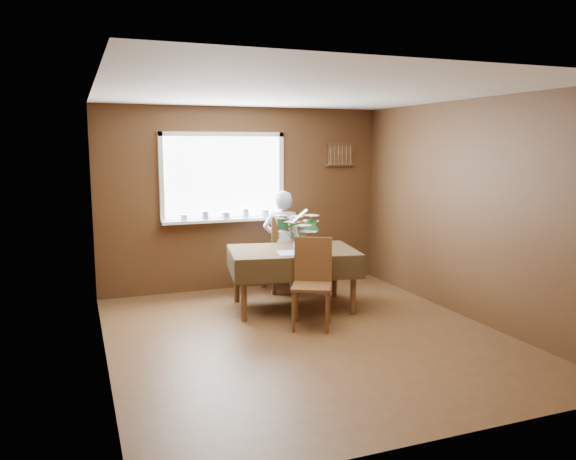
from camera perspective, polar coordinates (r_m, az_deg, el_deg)
name	(u,v)px	position (r m, az deg, el deg)	size (l,w,h in m)	color
floor	(307,336)	(5.99, 1.91, -10.73)	(4.50, 4.50, 0.00)	#50331B
ceiling	(308,92)	(5.68, 2.04, 13.83)	(4.50, 4.50, 0.00)	white
wall_back	(244,199)	(7.81, -4.47, 3.19)	(4.00, 4.00, 0.00)	brown
wall_front	(443,260)	(3.76, 15.45, -2.94)	(4.00, 4.00, 0.00)	brown
wall_left	(100,228)	(5.26, -18.52, 0.16)	(4.50, 4.50, 0.00)	brown
wall_right	(469,210)	(6.73, 17.87, 1.94)	(4.50, 4.50, 0.00)	brown
window_assembly	(225,192)	(7.67, -6.47, 3.85)	(1.72, 0.20, 1.22)	white
spoon_rack	(340,154)	(8.27, 5.31, 7.65)	(0.44, 0.05, 0.33)	brown
dining_table	(293,256)	(6.82, 0.48, -2.71)	(1.67, 1.28, 0.74)	brown
chair_far	(284,251)	(7.61, -0.40, -2.12)	(0.47, 0.47, 1.05)	brown
chair_near	(312,279)	(6.20, 2.47, -4.96)	(0.56, 0.56, 0.97)	brown
seated_woman	(282,243)	(7.48, -0.58, -1.29)	(0.51, 0.34, 1.40)	white
flower_bouquet	(298,227)	(6.59, 1.03, 0.30)	(0.53, 0.53, 0.46)	white
side_plate	(322,246)	(7.03, 3.50, -1.59)	(0.21, 0.21, 0.01)	white
table_knife	(313,251)	(6.67, 2.51, -2.12)	(0.02, 0.23, 0.00)	silver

